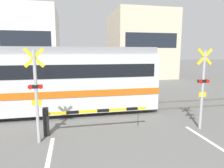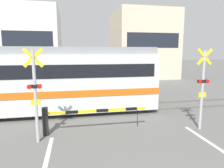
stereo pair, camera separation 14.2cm
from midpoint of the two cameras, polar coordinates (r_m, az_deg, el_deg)
rail_track_near at (r=10.76m, az=0.10°, el=-8.01°), size 50.00×0.10×0.08m
rail_track_far at (r=12.11m, az=-1.23°, el=-6.06°), size 50.00×0.10×0.08m
commuter_train at (r=11.24m, az=-25.23°, el=1.29°), size 14.35×2.75×3.46m
crossing_barrier_near at (r=8.10m, az=-10.26°, el=-8.92°), size 4.14×0.20×1.11m
crossing_barrier_far at (r=14.57m, az=4.75°, el=-0.81°), size 4.14×0.20×1.11m
crossing_signal_left at (r=7.36m, az=-20.60°, el=-2.03°), size 0.68×0.15×3.35m
crossing_signal_right at (r=8.94m, az=24.87°, el=-0.42°), size 0.68×0.15×3.35m
pedestrian at (r=16.12m, az=-3.80°, el=0.85°), size 0.38×0.22×1.59m
building_left_of_street at (r=25.90m, az=-20.92°, el=10.42°), size 5.75×7.93×8.19m
building_right_of_street at (r=27.11m, az=8.59°, el=10.90°), size 7.34×7.93×8.28m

